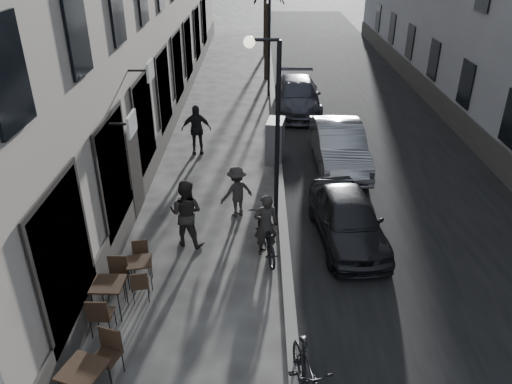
{
  "coord_description": "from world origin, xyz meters",
  "views": [
    {
      "loc": [
        -0.47,
        -5.84,
        7.3
      ],
      "look_at": [
        -0.54,
        4.5,
        1.8
      ],
      "focal_mm": 35.0,
      "sensor_mm": 36.0,
      "label": 1
    }
  ],
  "objects_px": {
    "bistro_set_a": "(85,382)",
    "car_far": "(297,96)",
    "bistro_set_c": "(141,270)",
    "pedestrian_mid": "(237,192)",
    "streetlamp_near": "(271,116)",
    "pedestrian_near": "(186,213)",
    "car_near": "(348,218)",
    "bicycle": "(266,236)",
    "car_mid": "(339,146)",
    "utility_cabinet": "(275,141)",
    "streetlamp_far": "(266,29)",
    "bistro_set_b": "(110,295)",
    "pedestrian_far": "(196,130)",
    "moped": "(307,379)"
  },
  "relations": [
    {
      "from": "bistro_set_a",
      "to": "car_far",
      "type": "height_order",
      "value": "car_far"
    },
    {
      "from": "car_mid",
      "to": "car_far",
      "type": "relative_size",
      "value": 0.92
    },
    {
      "from": "bistro_set_c",
      "to": "moped",
      "type": "distance_m",
      "value": 4.76
    },
    {
      "from": "bistro_set_b",
      "to": "bicycle",
      "type": "relative_size",
      "value": 0.82
    },
    {
      "from": "car_mid",
      "to": "car_far",
      "type": "xyz_separation_m",
      "value": [
        -1.03,
        5.8,
        -0.03
      ]
    },
    {
      "from": "streetlamp_far",
      "to": "car_mid",
      "type": "height_order",
      "value": "streetlamp_far"
    },
    {
      "from": "bistro_set_b",
      "to": "moped",
      "type": "bearing_deg",
      "value": -29.21
    },
    {
      "from": "streetlamp_near",
      "to": "bistro_set_a",
      "type": "distance_m",
      "value": 7.26
    },
    {
      "from": "car_near",
      "to": "bistro_set_a",
      "type": "bearing_deg",
      "value": -140.61
    },
    {
      "from": "bicycle",
      "to": "car_near",
      "type": "xyz_separation_m",
      "value": [
        2.13,
        0.62,
        0.15
      ]
    },
    {
      "from": "bistro_set_a",
      "to": "pedestrian_near",
      "type": "bearing_deg",
      "value": 96.21
    },
    {
      "from": "bistro_set_c",
      "to": "pedestrian_mid",
      "type": "distance_m",
      "value": 3.82
    },
    {
      "from": "streetlamp_near",
      "to": "utility_cabinet",
      "type": "bearing_deg",
      "value": 86.37
    },
    {
      "from": "bistro_set_c",
      "to": "pedestrian_mid",
      "type": "xyz_separation_m",
      "value": [
        2.07,
        3.19,
        0.35
      ]
    },
    {
      "from": "bistro_set_c",
      "to": "bicycle",
      "type": "xyz_separation_m",
      "value": [
        2.86,
        1.3,
        0.1
      ]
    },
    {
      "from": "pedestrian_mid",
      "to": "car_far",
      "type": "relative_size",
      "value": 0.31
    },
    {
      "from": "pedestrian_mid",
      "to": "moped",
      "type": "distance_m",
      "value": 6.57
    },
    {
      "from": "car_mid",
      "to": "moped",
      "type": "distance_m",
      "value": 10.0
    },
    {
      "from": "pedestrian_near",
      "to": "car_mid",
      "type": "bearing_deg",
      "value": -117.78
    },
    {
      "from": "streetlamp_near",
      "to": "bistro_set_b",
      "type": "bearing_deg",
      "value": -133.26
    },
    {
      "from": "bistro_set_c",
      "to": "moped",
      "type": "relative_size",
      "value": 0.71
    },
    {
      "from": "bistro_set_a",
      "to": "car_mid",
      "type": "xyz_separation_m",
      "value": [
        5.65,
        9.84,
        0.23
      ]
    },
    {
      "from": "bistro_set_c",
      "to": "pedestrian_near",
      "type": "relative_size",
      "value": 0.76
    },
    {
      "from": "streetlamp_far",
      "to": "pedestrian_far",
      "type": "bearing_deg",
      "value": -109.86
    },
    {
      "from": "streetlamp_far",
      "to": "car_near",
      "type": "relative_size",
      "value": 1.31
    },
    {
      "from": "car_near",
      "to": "pedestrian_near",
      "type": "bearing_deg",
      "value": 177.36
    },
    {
      "from": "streetlamp_near",
      "to": "streetlamp_far",
      "type": "height_order",
      "value": "same"
    },
    {
      "from": "pedestrian_near",
      "to": "car_near",
      "type": "relative_size",
      "value": 0.47
    },
    {
      "from": "pedestrian_mid",
      "to": "pedestrian_far",
      "type": "bearing_deg",
      "value": -100.12
    },
    {
      "from": "pedestrian_near",
      "to": "car_near",
      "type": "bearing_deg",
      "value": -162.01
    },
    {
      "from": "bistro_set_b",
      "to": "car_mid",
      "type": "bearing_deg",
      "value": 52.97
    },
    {
      "from": "streetlamp_far",
      "to": "bistro_set_b",
      "type": "bearing_deg",
      "value": -102.35
    },
    {
      "from": "bistro_set_a",
      "to": "utility_cabinet",
      "type": "height_order",
      "value": "utility_cabinet"
    },
    {
      "from": "pedestrian_near",
      "to": "streetlamp_far",
      "type": "bearing_deg",
      "value": -83.97
    },
    {
      "from": "pedestrian_far",
      "to": "car_near",
      "type": "distance_m",
      "value": 7.32
    },
    {
      "from": "bistro_set_b",
      "to": "car_far",
      "type": "bearing_deg",
      "value": 70.9
    },
    {
      "from": "bicycle",
      "to": "car_mid",
      "type": "relative_size",
      "value": 0.43
    },
    {
      "from": "car_mid",
      "to": "streetlamp_far",
      "type": "bearing_deg",
      "value": 105.52
    },
    {
      "from": "streetlamp_near",
      "to": "utility_cabinet",
      "type": "height_order",
      "value": "streetlamp_near"
    },
    {
      "from": "pedestrian_near",
      "to": "car_near",
      "type": "xyz_separation_m",
      "value": [
        4.14,
        0.19,
        -0.25
      ]
    },
    {
      "from": "bistro_set_c",
      "to": "car_far",
      "type": "distance_m",
      "value": 13.16
    },
    {
      "from": "pedestrian_mid",
      "to": "bistro_set_a",
      "type": "bearing_deg",
      "value": 40.04
    },
    {
      "from": "bistro_set_b",
      "to": "car_near",
      "type": "distance_m",
      "value": 6.14
    },
    {
      "from": "bistro_set_b",
      "to": "bistro_set_a",
      "type": "bearing_deg",
      "value": -84.14
    },
    {
      "from": "utility_cabinet",
      "to": "pedestrian_mid",
      "type": "height_order",
      "value": "pedestrian_mid"
    },
    {
      "from": "moped",
      "to": "streetlamp_far",
      "type": "bearing_deg",
      "value": 81.93
    },
    {
      "from": "pedestrian_far",
      "to": "car_near",
      "type": "relative_size",
      "value": 0.47
    },
    {
      "from": "bistro_set_b",
      "to": "pedestrian_near",
      "type": "bearing_deg",
      "value": 65.06
    },
    {
      "from": "car_mid",
      "to": "car_far",
      "type": "height_order",
      "value": "car_mid"
    },
    {
      "from": "bicycle",
      "to": "car_far",
      "type": "bearing_deg",
      "value": -109.07
    }
  ]
}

